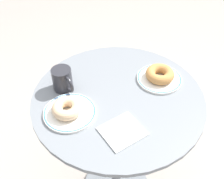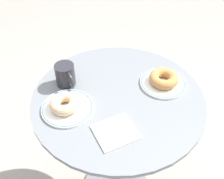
{
  "view_description": "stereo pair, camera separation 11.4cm",
  "coord_description": "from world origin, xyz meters",
  "px_view_note": "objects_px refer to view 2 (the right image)",
  "views": [
    {
      "loc": [
        -0.39,
        -0.73,
        1.59
      ],
      "look_at": [
        -0.02,
        0.01,
        0.81
      ],
      "focal_mm": 44.57,
      "sensor_mm": 36.0,
      "label": 1
    },
    {
      "loc": [
        -0.28,
        -0.77,
        1.59
      ],
      "look_at": [
        -0.02,
        0.01,
        0.81
      ],
      "focal_mm": 44.57,
      "sensor_mm": 36.0,
      "label": 2
    }
  ],
  "objects_px": {
    "donut_old_fashioned": "(164,78)",
    "plate_left": "(67,108)",
    "cafe_table": "(117,133)",
    "plate_right": "(163,83)",
    "coffee_mug": "(66,75)",
    "paper_napkin": "(115,132)",
    "donut_glazed": "(64,103)"
  },
  "relations": [
    {
      "from": "plate_left",
      "to": "donut_glazed",
      "type": "height_order",
      "value": "donut_glazed"
    },
    {
      "from": "plate_left",
      "to": "coffee_mug",
      "type": "relative_size",
      "value": 1.63
    },
    {
      "from": "cafe_table",
      "to": "paper_napkin",
      "type": "distance_m",
      "value": 0.31
    },
    {
      "from": "donut_old_fashioned",
      "to": "plate_left",
      "type": "bearing_deg",
      "value": -177.96
    },
    {
      "from": "plate_right",
      "to": "donut_old_fashioned",
      "type": "height_order",
      "value": "donut_old_fashioned"
    },
    {
      "from": "paper_napkin",
      "to": "coffee_mug",
      "type": "height_order",
      "value": "coffee_mug"
    },
    {
      "from": "plate_left",
      "to": "donut_old_fashioned",
      "type": "xyz_separation_m",
      "value": [
        0.43,
        0.02,
        0.03
      ]
    },
    {
      "from": "plate_left",
      "to": "cafe_table",
      "type": "bearing_deg",
      "value": 0.02
    },
    {
      "from": "donut_old_fashioned",
      "to": "paper_napkin",
      "type": "height_order",
      "value": "donut_old_fashioned"
    },
    {
      "from": "cafe_table",
      "to": "paper_napkin",
      "type": "bearing_deg",
      "value": -112.21
    },
    {
      "from": "paper_napkin",
      "to": "coffee_mug",
      "type": "bearing_deg",
      "value": 109.93
    },
    {
      "from": "cafe_table",
      "to": "paper_napkin",
      "type": "height_order",
      "value": "paper_napkin"
    },
    {
      "from": "coffee_mug",
      "to": "plate_right",
      "type": "bearing_deg",
      "value": -18.36
    },
    {
      "from": "plate_right",
      "to": "paper_napkin",
      "type": "xyz_separation_m",
      "value": [
        -0.28,
        -0.19,
        -0.0
      ]
    },
    {
      "from": "donut_old_fashioned",
      "to": "plate_right",
      "type": "bearing_deg",
      "value": -26.57
    },
    {
      "from": "plate_left",
      "to": "coffee_mug",
      "type": "height_order",
      "value": "coffee_mug"
    },
    {
      "from": "donut_old_fashioned",
      "to": "paper_napkin",
      "type": "xyz_separation_m",
      "value": [
        -0.28,
        -0.19,
        -0.03
      ]
    },
    {
      "from": "cafe_table",
      "to": "donut_old_fashioned",
      "type": "xyz_separation_m",
      "value": [
        0.21,
        0.02,
        0.28
      ]
    },
    {
      "from": "plate_left",
      "to": "donut_glazed",
      "type": "xyz_separation_m",
      "value": [
        -0.01,
        0.0,
        0.03
      ]
    },
    {
      "from": "cafe_table",
      "to": "plate_left",
      "type": "xyz_separation_m",
      "value": [
        -0.21,
        -0.0,
        0.25
      ]
    },
    {
      "from": "cafe_table",
      "to": "donut_glazed",
      "type": "bearing_deg",
      "value": 179.33
    },
    {
      "from": "cafe_table",
      "to": "paper_napkin",
      "type": "relative_size",
      "value": 5.22
    },
    {
      "from": "plate_left",
      "to": "donut_glazed",
      "type": "distance_m",
      "value": 0.03
    },
    {
      "from": "paper_napkin",
      "to": "coffee_mug",
      "type": "xyz_separation_m",
      "value": [
        -0.12,
        0.32,
        0.05
      ]
    },
    {
      "from": "cafe_table",
      "to": "plate_left",
      "type": "relative_size",
      "value": 3.72
    },
    {
      "from": "cafe_table",
      "to": "plate_right",
      "type": "xyz_separation_m",
      "value": [
        0.21,
        0.02,
        0.25
      ]
    },
    {
      "from": "plate_right",
      "to": "donut_glazed",
      "type": "distance_m",
      "value": 0.44
    },
    {
      "from": "donut_old_fashioned",
      "to": "coffee_mug",
      "type": "relative_size",
      "value": 0.99
    },
    {
      "from": "plate_right",
      "to": "donut_old_fashioned",
      "type": "distance_m",
      "value": 0.03
    },
    {
      "from": "plate_left",
      "to": "coffee_mug",
      "type": "xyz_separation_m",
      "value": [
        0.03,
        0.15,
        0.04
      ]
    },
    {
      "from": "cafe_table",
      "to": "coffee_mug",
      "type": "distance_m",
      "value": 0.38
    },
    {
      "from": "paper_napkin",
      "to": "coffee_mug",
      "type": "relative_size",
      "value": 1.16
    }
  ]
}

